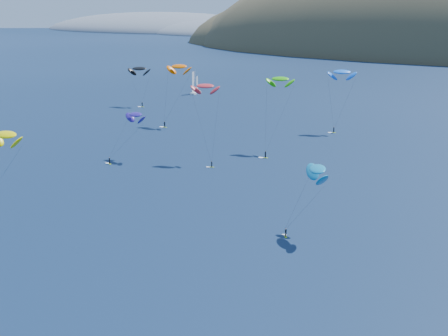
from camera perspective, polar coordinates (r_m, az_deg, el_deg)
headland at (r=938.96m, az=-4.33°, el=12.21°), size 460.00×250.00×60.00m
sailboat at (r=302.60m, az=-2.71°, el=6.98°), size 10.11×8.85×12.10m
kitesurfer_1 at (r=224.28m, az=-4.13°, el=9.24°), size 9.56×9.79×23.58m
kitesurfer_2 at (r=133.25m, az=-19.34°, el=2.88°), size 8.73×8.35×19.85m
kitesurfer_3 at (r=185.38m, az=5.17°, el=8.10°), size 8.69×14.66×23.58m
kitesurfer_4 at (r=215.69m, az=10.74°, el=8.62°), size 10.12×7.97×22.91m
kitesurfer_5 at (r=118.49m, az=8.54°, el=-0.11°), size 9.05×9.57×15.38m
kitesurfer_9 at (r=172.35m, az=-1.72°, el=7.49°), size 10.42×9.75×23.04m
kitesurfer_10 at (r=176.99m, az=-8.09°, el=4.85°), size 8.48×12.27×14.84m
kitesurfer_12 at (r=268.74m, az=-7.76°, el=9.00°), size 10.37×6.72×18.40m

